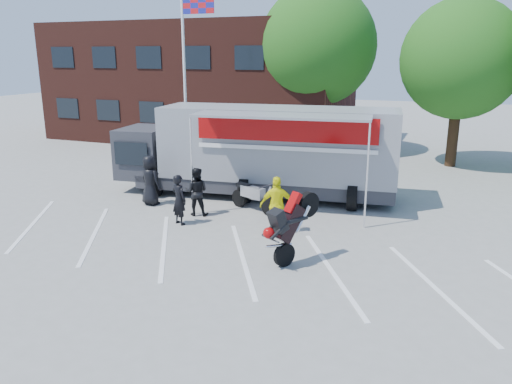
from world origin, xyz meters
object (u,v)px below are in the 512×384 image
Objects in this scene: tree_left at (317,46)px; parked_motorcycle at (254,211)px; spectator_leather_a at (150,180)px; flagpole at (189,57)px; spectator_hivis at (277,205)px; stunt_bike_rider at (303,259)px; transporter_truck at (264,196)px; spectator_leather_c at (196,192)px; spectator_leather_b at (179,200)px; tree_mid at (461,59)px.

tree_left reaches higher than parked_motorcycle.
spectator_leather_a is (-2.72, -11.79, -4.68)m from tree_left.
spectator_hivis is at bearing -46.06° from flagpole.
spectator_hivis is (-1.29, 1.63, 0.86)m from stunt_bike_rider.
spectator_leather_a reaches higher than transporter_truck.
spectator_leather_c is (-0.63, -12.26, -4.76)m from tree_left.
stunt_bike_rider is (7.96, -8.55, -5.05)m from flagpole.
spectator_leather_b is at bearing -115.64° from transporter_truck.
spectator_leather_c is at bearing -34.57° from spectator_hivis.
spectator_leather_c is (-1.59, -1.11, 0.80)m from parked_motorcycle.
tree_left reaches higher than spectator_leather_b.
flagpole is at bearing -55.82° from spectator_leather_a.
tree_mid is (7.00, -1.00, -0.62)m from tree_left.
spectator_hivis is at bearing 151.95° from spectator_leather_c.
spectator_hivis is at bearing -79.39° from tree_left.
spectator_leather_b is at bearing -92.97° from tree_left.
spectator_leather_b is at bearing 163.32° from spectator_leather_a.
spectator_leather_a reaches higher than spectator_hivis.
flagpole is 9.15m from spectator_leather_b.
tree_left is 4.16× the size of parked_motorcycle.
stunt_bike_rider is at bearing -47.05° from flagpole.
spectator_leather_c is at bearing -178.68° from stunt_bike_rider.
transporter_truck is (-6.38, -8.25, -4.94)m from tree_mid.
spectator_leather_a is (-3.68, -0.64, 0.89)m from parked_motorcycle.
tree_mid reaches higher than stunt_bike_rider.
transporter_truck is at bearing -33.72° from flagpole.
tree_left is at bearing 133.47° from stunt_bike_rider.
tree_left is at bearing -70.07° from spectator_leather_b.
transporter_truck is 6.03× the size of spectator_hivis.
spectator_leather_b is (-1.31, -4.02, 0.80)m from transporter_truck.
parked_motorcycle is 1.03× the size of stunt_bike_rider.
transporter_truck is at bearing 149.40° from stunt_bike_rider.
transporter_truck is (4.87, -3.25, -5.05)m from flagpole.
stunt_bike_rider is at bearing -103.63° from tree_mid.
spectator_leather_c is at bearing -70.30° from spectator_leather_b.
spectator_leather_c is (-7.63, -11.26, -4.14)m from tree_mid.
parked_motorcycle is at bearing -160.89° from spectator_leather_c.
parked_motorcycle is (0.96, -11.15, -5.57)m from tree_left.
spectator_leather_a is 2.14m from spectator_leather_c.
parked_motorcycle is at bearing 158.15° from stunt_bike_rider.
spectator_leather_c reaches higher than parked_motorcycle.
spectator_leather_b is (-0.69, -13.27, -4.77)m from tree_left.
stunt_bike_rider is at bearing -118.24° from parked_motorcycle.
flagpole is 3.96× the size of stunt_bike_rider.
parked_motorcycle is 2.10m from spectator_leather_c.
transporter_truck is (0.62, -9.25, -5.57)m from tree_left.
spectator_leather_a reaches higher than parked_motorcycle.
tree_left is 5.42× the size of spectator_leather_b.
spectator_leather_c is (-4.35, 2.29, 0.80)m from stunt_bike_rider.
flagpole is at bearing -41.04° from spectator_leather_b.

